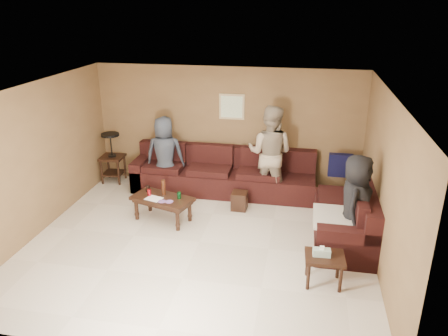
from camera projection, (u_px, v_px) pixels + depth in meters
The scene contains 10 objects.
room at pixel (197, 146), 6.57m from camera, with size 5.60×5.50×2.50m.
sectional_sofa at pixel (260, 191), 8.30m from camera, with size 4.65×2.90×0.97m.
coffee_table at pixel (162, 201), 7.76m from camera, with size 1.19×0.83×0.73m.
end_table_left at pixel (112, 157), 9.38m from camera, with size 0.49×0.49×1.08m.
side_table_right at pixel (324, 259), 5.99m from camera, with size 0.56×0.46×0.59m.
waste_bin at pixel (239, 201), 8.24m from camera, with size 0.29×0.29×0.34m, color black.
wall_art at pixel (232, 107), 8.81m from camera, with size 0.52×0.04×0.52m.
person_left at pixel (165, 155), 8.83m from camera, with size 0.77×0.50×1.58m, color #313845.
person_middle at pixel (270, 153), 8.45m from camera, with size 0.92×0.71×1.89m, color tan.
person_right at pixel (355, 204), 6.67m from camera, with size 0.78×0.51×1.59m, color black.
Camera 1 is at (1.57, -6.06, 3.72)m, focal length 35.00 mm.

